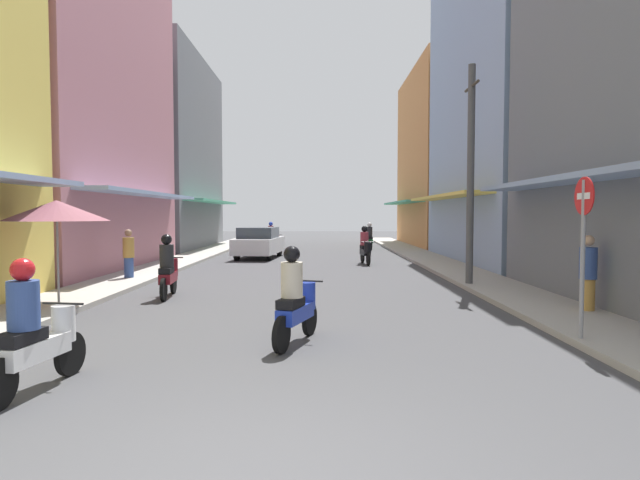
# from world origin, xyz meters

# --- Properties ---
(ground_plane) EXTENTS (87.21, 87.21, 0.00)m
(ground_plane) POSITION_xyz_m (0.00, 15.82, 0.00)
(ground_plane) COLOR #424244
(sidewalk_left) EXTENTS (1.83, 47.64, 0.12)m
(sidewalk_left) POSITION_xyz_m (-5.41, 15.82, 0.06)
(sidewalk_left) COLOR #ADA89E
(sidewalk_left) RESTS_ON ground
(sidewalk_right) EXTENTS (1.83, 47.64, 0.12)m
(sidewalk_right) POSITION_xyz_m (5.41, 15.82, 0.06)
(sidewalk_right) COLOR #ADA89E
(sidewalk_right) RESTS_ON ground
(building_left_mid) EXTENTS (7.05, 11.02, 17.56)m
(building_left_mid) POSITION_xyz_m (-9.32, 15.68, 8.77)
(building_left_mid) COLOR #B7727F
(building_left_mid) RESTS_ON ground
(building_left_far) EXTENTS (7.05, 11.53, 11.23)m
(building_left_far) POSITION_xyz_m (-9.32, 27.78, 5.61)
(building_left_far) COLOR slate
(building_left_far) RESTS_ON ground
(building_right_mid) EXTENTS (7.05, 11.37, 13.21)m
(building_right_mid) POSITION_xyz_m (9.32, 18.60, 6.60)
(building_right_mid) COLOR #8CA5CC
(building_right_mid) RESTS_ON ground
(building_right_far) EXTENTS (7.05, 11.11, 11.15)m
(building_right_far) POSITION_xyz_m (9.32, 30.22, 5.57)
(building_right_far) COLOR #D88C4C
(building_right_far) RESTS_ON ground
(motorbike_blue) EXTENTS (0.75, 1.74, 1.58)m
(motorbike_blue) POSITION_xyz_m (0.16, 4.44, 0.70)
(motorbike_blue) COLOR black
(motorbike_blue) RESTS_ON ground
(motorbike_red) EXTENTS (0.55, 1.81, 0.96)m
(motorbike_red) POSITION_xyz_m (-1.77, 24.97, 0.50)
(motorbike_red) COLOR black
(motorbike_red) RESTS_ON ground
(motorbike_green) EXTENTS (0.55, 1.81, 1.58)m
(motorbike_green) POSITION_xyz_m (3.38, 26.73, 0.70)
(motorbike_green) COLOR black
(motorbike_green) RESTS_ON ground
(motorbike_maroon) EXTENTS (0.55, 1.81, 1.58)m
(motorbike_maroon) POSITION_xyz_m (-3.21, 9.16, 0.70)
(motorbike_maroon) COLOR black
(motorbike_maroon) RESTS_ON ground
(motorbike_silver) EXTENTS (0.55, 1.81, 1.58)m
(motorbike_silver) POSITION_xyz_m (-2.53, 29.02, 0.70)
(motorbike_silver) COLOR black
(motorbike_silver) RESTS_ON ground
(motorbike_black) EXTENTS (0.55, 1.81, 1.58)m
(motorbike_black) POSITION_xyz_m (2.41, 17.86, 0.70)
(motorbike_black) COLOR black
(motorbike_black) RESTS_ON ground
(motorbike_white) EXTENTS (0.57, 1.80, 1.58)m
(motorbike_white) POSITION_xyz_m (-2.75, 2.17, 0.70)
(motorbike_white) COLOR black
(motorbike_white) RESTS_ON ground
(parked_car) EXTENTS (2.13, 4.25, 1.45)m
(parked_car) POSITION_xyz_m (-2.31, 20.86, 0.74)
(parked_car) COLOR silver
(parked_car) RESTS_ON ground
(pedestrian_foreground) EXTENTS (0.34, 0.34, 1.65)m
(pedestrian_foreground) POSITION_xyz_m (5.97, 6.77, 0.82)
(pedestrian_foreground) COLOR #BF8C3F
(pedestrian_foreground) RESTS_ON ground
(pedestrian_far) EXTENTS (0.34, 0.34, 1.60)m
(pedestrian_far) POSITION_xyz_m (-5.33, 12.30, 0.80)
(pedestrian_far) COLOR #334C8C
(pedestrian_far) RESTS_ON ground
(vendor_umbrella) EXTENTS (2.20, 2.20, 2.37)m
(vendor_umbrella) POSITION_xyz_m (-5.19, 7.65, 2.14)
(vendor_umbrella) COLOR #99999E
(vendor_umbrella) RESTS_ON ground
(utility_pole) EXTENTS (0.20, 1.20, 6.20)m
(utility_pole) POSITION_xyz_m (4.75, 10.94, 3.18)
(utility_pole) COLOR #4C4C4F
(utility_pole) RESTS_ON ground
(street_sign_no_entry) EXTENTS (0.07, 0.60, 2.65)m
(street_sign_no_entry) POSITION_xyz_m (4.65, 4.35, 1.72)
(street_sign_no_entry) COLOR gray
(street_sign_no_entry) RESTS_ON ground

